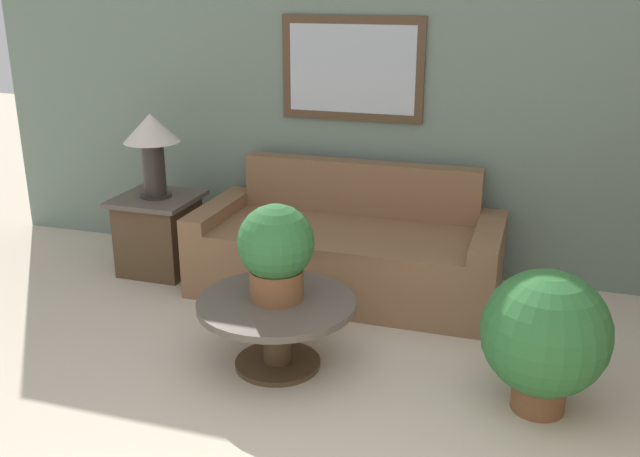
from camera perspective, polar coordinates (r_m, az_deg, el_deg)
wall_back at (r=5.19m, az=10.38°, el=10.06°), size 7.46×0.09×2.60m
couch_main at (r=5.05m, az=2.21°, el=-1.85°), size 2.12×0.93×0.86m
coffee_table at (r=4.05m, az=-3.47°, el=-7.16°), size 0.90×0.90×0.41m
side_table at (r=5.52m, az=-12.75°, el=-0.35°), size 0.58×0.58×0.59m
table_lamp at (r=5.33m, az=-13.32°, el=7.00°), size 0.41×0.41×0.62m
potted_plant_on_table at (r=3.92m, az=-3.53°, el=-1.68°), size 0.43×0.43×0.55m
potted_plant_floor at (r=3.77m, az=17.56°, el=-8.19°), size 0.65×0.65×0.76m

